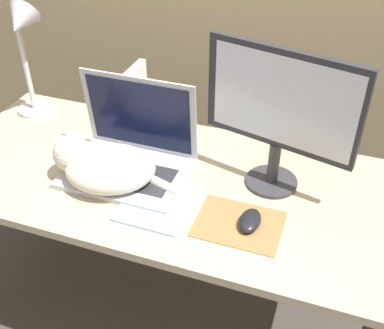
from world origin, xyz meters
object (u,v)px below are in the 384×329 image
Objects in this scene: external_monitor at (280,111)px; desk_lamp at (23,42)px; book_row at (129,104)px; laptop at (131,155)px; computer_mouse at (250,220)px; notepad at (157,203)px; webcam at (191,126)px; cat at (104,166)px.

desk_lamp is (-0.93, 0.11, 0.04)m from external_monitor.
desk_lamp is at bearing -174.85° from book_row.
desk_lamp reaches higher than laptop.
book_row is at bearing 146.91° from computer_mouse.
webcam is (-0.03, 0.39, 0.04)m from notepad.
external_monitor is at bearing -27.43° from webcam.
book_row reaches higher than notepad.
laptop is 0.21m from notepad.
webcam is (0.22, 0.03, -0.06)m from book_row.
computer_mouse is 1.01m from desk_lamp.
desk_lamp is (-0.48, 0.19, 0.25)m from laptop.
laptop is 1.70× the size of notepad.
desk_lamp is at bearing 160.81° from computer_mouse.
book_row is at bearing 116.01° from laptop.
book_row is at bearing 165.71° from external_monitor.
notepad is 0.39m from webcam.
book_row is (-0.56, 0.14, -0.16)m from external_monitor.
notepad is 3.36× the size of webcam.
desk_lamp reaches higher than computer_mouse.
desk_lamp is 0.65m from webcam.
laptop reaches higher than cat.
laptop is 5.72× the size of webcam.
cat is at bearing -160.96° from external_monitor.
laptop is 0.93× the size of cat.
webcam reaches higher than notepad.
external_monitor is (0.45, 0.08, 0.21)m from laptop.
external_monitor reaches higher than cat.
notepad is (-0.30, -0.21, -0.26)m from external_monitor.
cat reaches higher than webcam.
webcam is (0.16, 0.34, -0.02)m from cat.
book_row reaches higher than computer_mouse.
book_row is (-0.11, 0.22, 0.05)m from laptop.
cat is at bearing 175.45° from computer_mouse.
laptop is at bearing -170.06° from external_monitor.
external_monitor reaches higher than notepad.
cat is 1.69× the size of book_row.
computer_mouse is at bearing -33.09° from book_row.
computer_mouse is at bearing -19.19° from desk_lamp.
cat is at bearing 167.49° from notepad.
external_monitor is 0.60m from book_row.
notepad is (0.26, -0.36, -0.10)m from book_row.
webcam is (-0.33, 0.17, -0.22)m from external_monitor.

